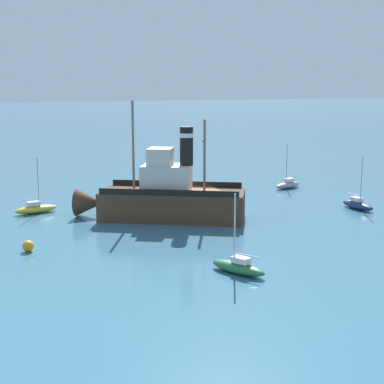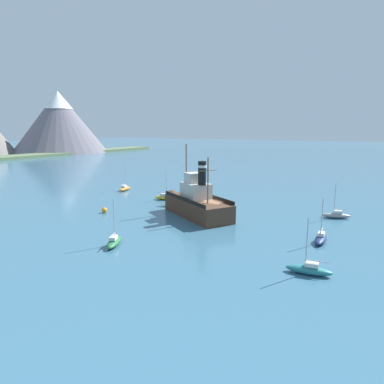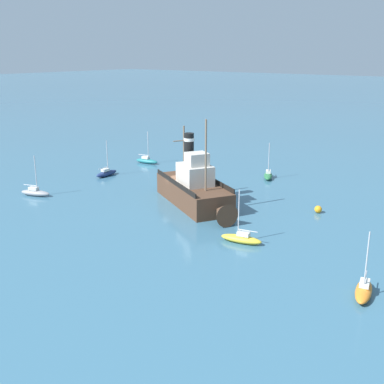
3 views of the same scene
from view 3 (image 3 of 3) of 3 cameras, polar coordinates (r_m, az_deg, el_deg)
name	(u,v)px [view 3 (image 3 of 3)]	position (r m, az deg, el deg)	size (l,w,h in m)	color
ground_plane	(176,199)	(55.84, -1.93, -0.83)	(600.00, 600.00, 0.00)	#38667F
old_tugboat	(195,189)	(53.11, 0.40, 0.33)	(10.07, 14.18, 9.90)	#4C3323
sailboat_yellow	(241,238)	(43.37, 5.87, -5.48)	(1.82, 3.94, 4.90)	gold
sailboat_navy	(106,173)	(67.06, -10.11, 2.24)	(3.86, 1.34, 4.90)	navy
sailboat_green	(268,175)	(65.59, 9.01, 1.98)	(3.88, 2.73, 4.90)	#286B3D
sailboat_orange	(364,290)	(36.38, 19.68, -10.90)	(3.95, 1.92, 4.90)	orange
sailboat_teal	(147,161)	(73.87, -5.39, 3.73)	(1.63, 3.92, 4.90)	#23757A
sailboat_grey	(35,192)	(59.88, -18.09, -0.03)	(2.30, 3.95, 4.90)	gray
mooring_buoy	(318,209)	(52.68, 14.72, -2.00)	(0.78, 0.78, 0.78)	orange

